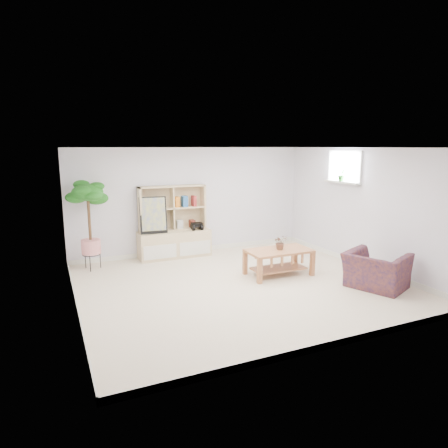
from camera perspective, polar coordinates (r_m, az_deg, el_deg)
name	(u,v)px	position (r m, az deg, el deg)	size (l,w,h in m)	color
floor	(240,285)	(7.19, 2.33, -8.66)	(5.50, 5.00, 0.01)	beige
ceiling	(241,148)	(6.77, 2.49, 10.84)	(5.50, 5.00, 0.01)	white
walls	(241,218)	(6.88, 2.41, 0.79)	(5.51, 5.01, 2.40)	white
baseboard	(240,282)	(7.17, 2.33, -8.28)	(5.50, 5.00, 0.10)	white
window	(345,167)	(8.81, 16.88, 7.82)	(0.10, 0.98, 0.68)	#CADEFF
window_sill	(342,182)	(8.79, 16.47, 5.75)	(0.14, 1.00, 0.04)	white
storage_unit	(174,222)	(8.82, -7.16, 0.29)	(1.58, 0.53, 1.58)	#D4BB8D
poster	(153,215)	(8.59, -10.06, 1.25)	(0.57, 0.13, 0.79)	yellow
toy_truck	(197,226)	(8.90, -3.91, -0.24)	(0.35, 0.24, 0.18)	black
coffee_table	(279,262)	(7.71, 7.80, -5.45)	(1.21, 0.66, 0.50)	#A75F30
table_plant	(280,242)	(7.64, 8.05, -2.57)	(0.25, 0.22, 0.28)	#166622
floor_tree	(90,226)	(8.26, -18.64, -0.23)	(0.66, 0.66, 1.78)	#1A5B16
armchair	(376,268)	(7.41, 20.92, -5.90)	(0.97, 0.84, 0.72)	#0E1341
sill_plant	(341,175)	(8.80, 16.43, 6.75)	(0.15, 0.12, 0.27)	#1A5B16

